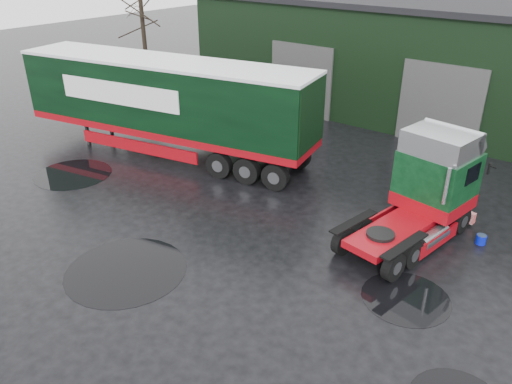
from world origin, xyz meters
The scene contains 10 objects.
ground centered at (0.00, 0.00, 0.00)m, with size 100.00×100.00×0.00m, color black.
warehouse centered at (2.00, 20.00, 3.16)m, with size 32.40×12.40×6.30m.
hero_tractor centered at (4.50, 4.50, 1.82)m, with size 2.48×5.84×3.63m, color black, non-canonical shape.
trailer_left centered at (-7.50, 5.02, 2.25)m, with size 2.96×14.46×4.49m, color silver, non-canonical shape.
wash_bucket centered at (6.60, 6.04, 0.16)m, with size 0.34×0.34×0.32m, color #0814BB.
tree_left centered at (-17.00, 12.00, 4.25)m, with size 4.40×4.40×8.50m, color black, non-canonical shape.
tree_back_a centered at (-6.00, 30.00, 4.75)m, with size 4.40×4.40×9.50m, color black, non-canonical shape.
puddle_0 centered at (-1.54, -2.34, 0.00)m, with size 3.74×3.74×0.01m, color black.
puddle_1 centered at (5.81, 1.74, 0.00)m, with size 2.52×2.52×0.01m, color black.
puddle_2 centered at (-9.05, 0.79, 0.00)m, with size 3.28×3.28×0.01m, color black.
Camera 1 is at (9.45, -9.79, 9.13)m, focal length 35.00 mm.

